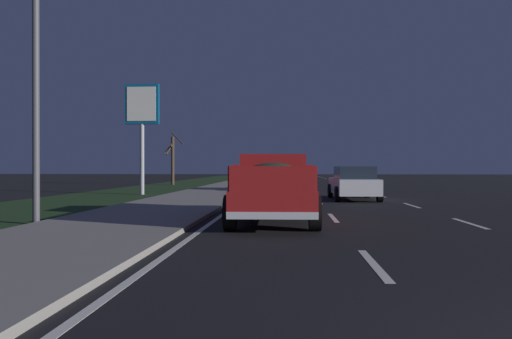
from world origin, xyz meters
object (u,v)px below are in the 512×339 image
object	(u,v)px
pickup_truck	(273,186)
bare_tree_far	(173,159)
sedan_red	(285,179)
gas_price_sign	(142,113)
street_light_near	(47,59)
sedan_white	(353,183)

from	to	relation	value
pickup_truck	bare_tree_far	size ratio (longest dim) A/B	1.21
sedan_red	gas_price_sign	size ratio (longest dim) A/B	0.73
pickup_truck	sedan_red	size ratio (longest dim) A/B	1.24
pickup_truck	street_light_near	bearing A→B (deg)	100.01
sedan_white	street_light_near	distance (m)	14.10
sedan_red	bare_tree_far	distance (m)	14.55
pickup_truck	gas_price_sign	world-z (taller)	gas_price_sign
pickup_truck	bare_tree_far	xyz separation A→B (m)	(26.39, 9.47, 1.24)
bare_tree_far	street_light_near	bearing A→B (deg)	-172.52
gas_price_sign	street_light_near	xyz separation A→B (m)	(-13.39, -1.77, -0.17)
pickup_truck	sedan_white	xyz separation A→B (m)	(8.96, -3.42, -0.20)
pickup_truck	street_light_near	xyz separation A→B (m)	(-1.04, 5.87, 3.37)
sedan_red	sedan_white	bearing A→B (deg)	-154.45
sedan_white	sedan_red	distance (m)	7.40
sedan_red	street_light_near	xyz separation A→B (m)	(-16.67, 6.09, 3.57)
gas_price_sign	street_light_near	distance (m)	13.50
sedan_white	bare_tree_far	distance (m)	21.73
sedan_white	bare_tree_far	bearing A→B (deg)	36.47
sedan_white	street_light_near	size ratio (longest dim) A/B	0.62
gas_price_sign	street_light_near	bearing A→B (deg)	-172.48
sedan_white	bare_tree_far	size ratio (longest dim) A/B	0.98
pickup_truck	sedan_red	xyz separation A→B (m)	(15.63, -0.22, -0.20)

